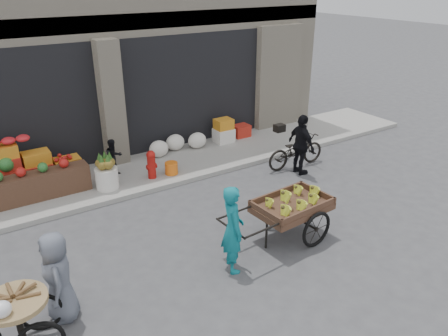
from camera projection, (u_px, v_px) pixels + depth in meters
ground at (217, 259)px, 7.84m from camera, size 80.00×80.00×0.00m
sidewalk at (131, 175)px, 10.96m from camera, size 18.00×2.20×0.12m
building at (69, 23)px, 12.62m from camera, size 14.00×6.45×7.00m
fruit_display at (18, 171)px, 9.69m from camera, size 3.10×1.12×1.24m
pineapple_bin at (107, 178)px, 10.08m from camera, size 0.52×0.52×0.50m
fire_hydrant at (151, 163)px, 10.53m from camera, size 0.22×0.22×0.71m
orange_bucket at (171, 168)px, 10.84m from camera, size 0.32×0.32×0.30m
right_bay_goods at (207, 136)px, 12.57m from camera, size 3.35×0.60×0.70m
seated_person at (114, 158)px, 10.65m from camera, size 0.51×0.43×0.93m
banana_cart at (290, 204)px, 8.18m from camera, size 2.48×1.15×1.01m
vendor_woman at (233, 229)px, 7.29m from camera, size 0.53×0.66×1.58m
tricycle_cart at (17, 316)px, 5.75m from camera, size 1.46×1.00×0.95m
vendor_grey at (58, 277)px, 6.25m from camera, size 0.58×0.78×1.43m
bicycle at (296, 150)px, 11.43m from camera, size 1.74×0.69×0.90m
cyclist at (301, 145)px, 10.89m from camera, size 0.43×0.93×1.56m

